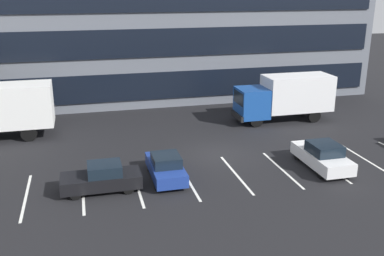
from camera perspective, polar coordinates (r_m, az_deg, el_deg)
ground_plane at (r=28.08m, az=3.45°, el=-3.36°), size 120.00×120.00×0.00m
lot_markings at (r=25.26m, az=5.68°, el=-5.93°), size 22.54×5.40×0.01m
box_truck_blue at (r=35.16m, az=11.90°, el=4.07°), size 7.58×2.51×3.51m
sedan_black at (r=23.48m, az=-11.46°, el=-6.30°), size 4.08×1.71×1.46m
sedan_navy at (r=24.41m, az=-3.38°, el=-5.02°), size 1.68×4.00×1.43m
sedan_white at (r=26.83m, az=16.35°, el=-3.45°), size 1.82×4.34×1.55m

